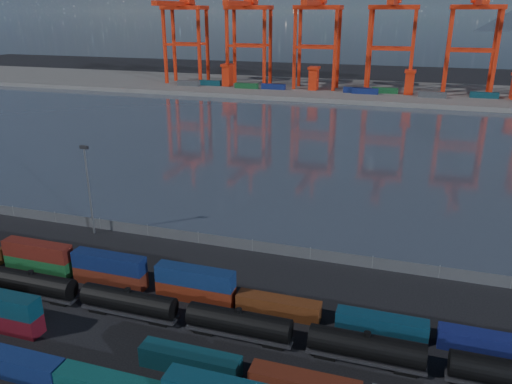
% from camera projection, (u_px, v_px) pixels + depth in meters
% --- Properties ---
extents(ground, '(700.00, 700.00, 0.00)m').
position_uv_depth(ground, '(180.00, 351.00, 59.85)').
color(ground, black).
rests_on(ground, ground).
extents(harbor_water, '(700.00, 700.00, 0.00)m').
position_uv_depth(harbor_water, '(330.00, 143.00, 153.80)').
color(harbor_water, '#323B49').
rests_on(harbor_water, ground).
extents(far_quay, '(700.00, 70.00, 2.00)m').
position_uv_depth(far_quay, '(367.00, 91.00, 247.41)').
color(far_quay, '#514F4C').
rests_on(far_quay, ground).
extents(container_row_mid, '(141.19, 2.41, 5.13)m').
position_uv_depth(container_row_mid, '(221.00, 366.00, 55.10)').
color(container_row_mid, '#44464A').
rests_on(container_row_mid, ground).
extents(container_row_north, '(140.13, 2.32, 4.95)m').
position_uv_depth(container_row_north, '(147.00, 279.00, 72.19)').
color(container_row_north, navy).
rests_on(container_row_north, ground).
extents(tanker_string, '(106.69, 2.94, 4.21)m').
position_uv_depth(tanker_string, '(239.00, 323.00, 61.61)').
color(tanker_string, black).
rests_on(tanker_string, ground).
extents(waterfront_fence, '(160.12, 0.12, 2.20)m').
position_uv_depth(waterfront_fence, '(252.00, 246.00, 84.56)').
color(waterfront_fence, '#595B5E').
rests_on(waterfront_fence, ground).
extents(yard_light_mast, '(1.60, 0.40, 16.60)m').
position_uv_depth(yard_light_mast, '(89.00, 185.00, 88.56)').
color(yard_light_mast, slate).
rests_on(yard_light_mast, ground).
extents(gantry_cranes, '(197.29, 42.79, 57.95)m').
position_uv_depth(gantry_cranes, '(355.00, 18.00, 231.92)').
color(gantry_cranes, red).
rests_on(gantry_cranes, ground).
extents(quay_containers, '(172.58, 10.99, 2.60)m').
position_uv_depth(quay_containers, '(340.00, 90.00, 236.78)').
color(quay_containers, navy).
rests_on(quay_containers, far_quay).
extents(straddle_carriers, '(140.00, 7.00, 11.10)m').
position_uv_depth(straddle_carriers, '(360.00, 80.00, 236.85)').
color(straddle_carriers, red).
rests_on(straddle_carriers, far_quay).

